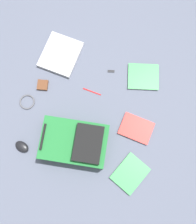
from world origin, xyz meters
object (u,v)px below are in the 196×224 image
cable_coil (27,102)px  laptop (61,55)px  book_red (143,77)px  book_blue (130,174)px  pen_black (92,92)px  usb_stick (111,71)px  earbud_pouch (43,85)px  backpack (76,143)px  computer_mouse (22,147)px  book_manual (136,128)px

cable_coil → laptop: bearing=-17.1°
book_red → book_blue: 0.71m
pen_black → cable_coil: bearing=115.1°
laptop → usb_stick: size_ratio=6.34×
pen_black → earbud_pouch: size_ratio=1.85×
backpack → computer_mouse: (-0.12, 0.36, -0.06)m
laptop → cable_coil: bearing=162.9°
backpack → book_manual: 0.45m
book_manual → cable_coil: size_ratio=2.15×
usb_stick → earbud_pouch: bearing=118.0°
book_manual → usb_stick: book_manual is taller
book_blue → computer_mouse: computer_mouse is taller
backpack → book_manual: (0.22, -0.38, -0.07)m
backpack → usb_stick: size_ratio=9.25×
book_blue → usb_stick: 0.76m
book_blue → book_manual: same height
book_blue → cable_coil: book_blue is taller
laptop → earbud_pouch: bearing=167.8°
book_blue → backpack: bearing=76.8°
backpack → earbud_pouch: (0.35, 0.36, -0.07)m
usb_stick → book_red: bearing=-85.4°
backpack → book_red: backpack is taller
cable_coil → usb_stick: bearing=-53.3°
backpack → cable_coil: (0.20, 0.43, -0.07)m
book_blue → earbud_pouch: bearing=60.3°
book_red → book_blue: (-0.71, -0.08, 0.00)m
book_red → book_blue: size_ratio=0.93×
backpack → pen_black: backpack is taller
book_red → laptop: bearing=89.9°
computer_mouse → cable_coil: bearing=30.9°
book_blue → laptop: bearing=45.5°
backpack → laptop: bearing=26.6°
laptop → book_manual: laptop is taller
computer_mouse → pen_black: bearing=-16.7°
laptop → book_manual: size_ratio=1.34×
book_red → usb_stick: book_red is taller
book_red → cable_coil: (-0.42, 0.77, -0.00)m
laptop → earbud_pouch: size_ratio=4.25×
laptop → pen_black: size_ratio=2.30×
pen_black → computer_mouse: bearing=145.3°
book_manual → earbud_pouch: (0.13, 0.75, 0.00)m
book_manual → cable_coil: bearing=91.7°
pen_black → earbud_pouch: 0.37m
earbud_pouch → usb_stick: bearing=-62.0°
backpack → book_blue: size_ratio=1.66×
book_blue → pen_black: bearing=39.8°
book_red → computer_mouse: (-0.73, 0.70, 0.01)m
book_blue → book_manual: (0.32, 0.03, -0.00)m
laptop → usb_stick: (-0.02, -0.40, -0.01)m
earbud_pouch → book_blue: bearing=-119.7°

